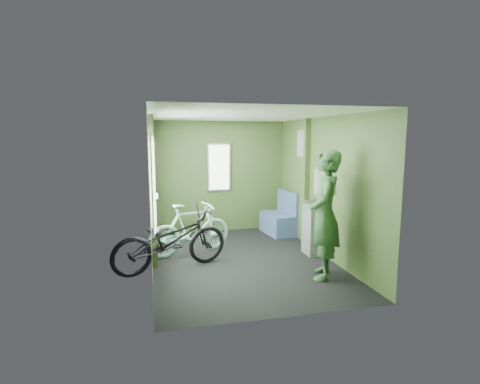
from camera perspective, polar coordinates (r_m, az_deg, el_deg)
The scene contains 6 objects.
room at distance 5.88m, azimuth -0.21°, elevation 3.14°, with size 4.00×4.02×2.31m.
bicycle_black at distance 5.80m, azimuth -10.31°, elevation -11.64°, with size 0.62×1.79×0.94m, color black.
bicycle_mint at distance 6.47m, azimuth -7.50°, elevation -9.43°, with size 0.42×1.49×0.90m, color #98D7C8.
passenger at distance 5.34m, azimuth 12.78°, elevation -3.38°, with size 0.67×0.78×1.80m.
waste_box at distance 6.46m, azimuth 11.12°, elevation -5.38°, with size 0.27×0.37×0.91m, color slate.
bench_seat at distance 7.74m, azimuth 5.94°, elevation -4.44°, with size 0.57×0.89×0.88m.
Camera 1 is at (-1.38, -5.66, 1.97)m, focal length 28.00 mm.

